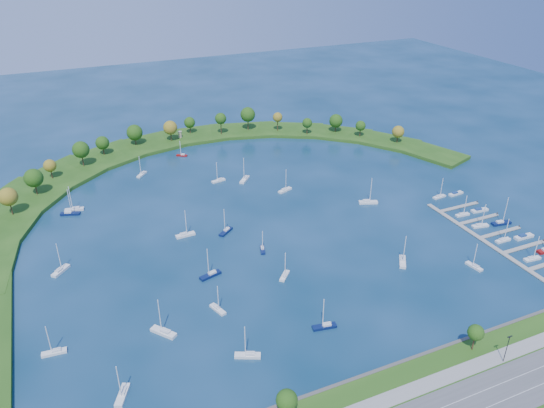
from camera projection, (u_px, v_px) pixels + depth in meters
name	position (u px, v px, depth m)	size (l,w,h in m)	color
ground	(267.00, 218.00, 243.42)	(700.00, 700.00, 0.00)	#072A40
breakwater	(146.00, 192.00, 265.90)	(286.74, 247.64, 2.00)	#214A13
breakwater_trees	(178.00, 140.00, 304.31)	(239.83, 95.80, 15.43)	#382314
harbor_tower	(180.00, 134.00, 331.58)	(2.60, 2.60, 4.18)	gray
dock_system	(504.00, 242.00, 224.26)	(24.28, 82.00, 1.60)	gray
moored_boat_0	(122.00, 394.00, 149.88)	(5.77, 8.57, 12.32)	white
moored_boat_1	(54.00, 351.00, 165.02)	(7.84, 2.78, 11.30)	white
moored_boat_2	(142.00, 174.00, 285.66)	(6.72, 7.34, 11.46)	white
moored_boat_3	(182.00, 155.00, 310.07)	(6.43, 4.97, 9.49)	maroon
moored_boat_4	(164.00, 331.00, 173.16)	(7.91, 9.02, 13.84)	white
moored_boat_5	(248.00, 355.00, 163.79)	(8.47, 5.59, 12.16)	white
moored_boat_6	(226.00, 231.00, 231.38)	(7.90, 6.96, 12.15)	#0B1845
moored_boat_7	(263.00, 249.00, 218.36)	(3.82, 6.89, 9.76)	#0B1845
moored_boat_8	(403.00, 261.00, 210.26)	(7.05, 8.63, 12.94)	white
moored_boat_9	(368.00, 202.00, 256.24)	(9.55, 5.74, 13.57)	white
moored_boat_10	(74.00, 209.00, 249.66)	(9.04, 4.08, 12.84)	white
moored_boat_11	(325.00, 326.00, 175.78)	(8.61, 3.71, 12.25)	#0B1845
moored_boat_12	(285.00, 275.00, 201.67)	(6.44, 6.73, 10.71)	white
moored_boat_13	(218.00, 308.00, 183.87)	(4.30, 7.68, 10.88)	white
moored_boat_14	(285.00, 190.00, 268.22)	(8.49, 5.12, 12.07)	white
moored_boat_15	(60.00, 270.00, 204.63)	(7.66, 7.93, 12.67)	white
moored_boat_16	(474.00, 266.00, 207.35)	(3.17, 7.56, 10.78)	white
moored_boat_17	(245.00, 179.00, 279.69)	(7.97, 8.55, 13.44)	white
moored_boat_18	(211.00, 274.00, 202.00)	(9.15, 4.70, 12.95)	#0B1845
moored_boat_19	(218.00, 180.00, 278.55)	(7.89, 3.43, 11.22)	white
moored_boat_20	(70.00, 213.00, 245.97)	(9.28, 5.25, 13.15)	#0B1845
moored_boat_21	(185.00, 234.00, 228.66)	(8.72, 2.92, 12.63)	white
docked_boat_2	(532.00, 258.00, 212.14)	(7.70, 2.76, 11.09)	white
docked_boat_4	(503.00, 240.00, 224.82)	(7.49, 2.21, 10.97)	white
docked_boat_5	(524.00, 237.00, 227.38)	(9.36, 2.79, 1.90)	white
docked_boat_6	(480.00, 225.00, 235.83)	(8.09, 3.48, 11.51)	white
docked_boat_7	(501.00, 222.00, 237.84)	(9.56, 3.92, 13.64)	#0B1845
docked_boat_8	(462.00, 214.00, 245.14)	(7.26, 2.46, 10.50)	white
docked_boat_9	(479.00, 210.00, 249.03)	(8.89, 3.16, 1.78)	white
docked_boat_10	(439.00, 196.00, 261.68)	(7.41, 2.73, 10.65)	white
docked_boat_11	(456.00, 194.00, 264.79)	(8.57, 3.19, 1.71)	white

